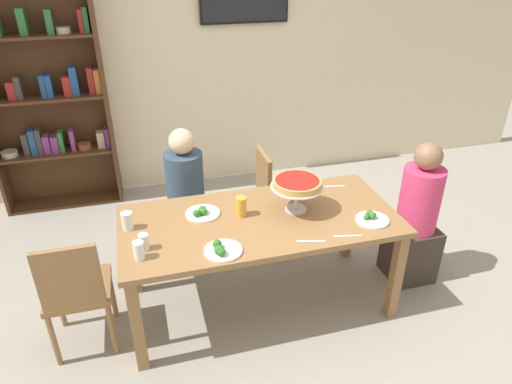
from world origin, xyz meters
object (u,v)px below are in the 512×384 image
Objects in this scene: beer_glass_amber_tall at (241,207)px; cutlery_knife_near at (333,186)px; diner_far_left at (187,205)px; chair_head_west at (76,290)px; dining_table at (260,229)px; deep_dish_pizza_stand at (297,185)px; salad_plate_far_diner at (202,213)px; water_glass_clear_near at (127,221)px; diner_head_east at (415,223)px; chair_far_right at (276,193)px; salad_plate_near_diner at (222,250)px; salad_plate_spare at (372,218)px; cutlery_fork_near at (311,241)px; bookshelf at (46,96)px; water_glass_clear_far at (144,242)px; cutlery_fork_far at (347,236)px; water_glass_clear_spare at (139,250)px.

beer_glass_amber_tall reaches higher than cutlery_knife_near.
chair_head_west is (-0.80, -0.85, -0.01)m from diner_far_left.
deep_dish_pizza_stand is at bearing 8.40° from dining_table.
water_glass_clear_near is (-0.49, -0.04, 0.04)m from salad_plate_far_diner.
beer_glass_amber_tall reaches higher than water_glass_clear_near.
diner_far_left is 1.19m from cutlery_knife_near.
chair_far_right is at bearing -40.08° from diner_head_east.
chair_far_right is 1.41m from water_glass_clear_near.
diner_far_left reaches higher than salad_plate_near_diner.
salad_plate_spare is 1.61m from water_glass_clear_near.
salad_plate_far_diner is 1.31× the size of cutlery_fork_near.
salad_plate_near_diner is 1.68× the size of beer_glass_amber_tall.
salad_plate_near_diner is at bearing -175.24° from salad_plate_spare.
salad_plate_near_diner is at bearing 41.08° from cutlery_knife_near.
salad_plate_near_diner is at bearing -63.12° from bookshelf.
chair_head_west is at bearing 176.47° from salad_plate_spare.
chair_head_west reaches higher than dining_table.
water_glass_clear_far is (-0.77, -0.15, 0.14)m from dining_table.
chair_far_right reaches higher than cutlery_fork_far.
beer_glass_amber_tall is at bearing 156.24° from cutlery_fork_far.
bookshelf is 3.46m from diner_head_east.
salad_plate_near_diner reaches higher than cutlery_knife_near.
water_glass_clear_spare is 1.29m from cutlery_fork_far.
water_glass_clear_near is at bearing 99.12° from water_glass_clear_spare.
water_glass_clear_spare reaches higher than salad_plate_spare.
water_glass_clear_spare is at bearing -80.88° from water_glass_clear_near.
water_glass_clear_spare is (-1.16, -0.99, 0.31)m from chair_far_right.
water_glass_clear_near reaches higher than dining_table.
diner_head_east reaches higher than chair_far_right.
chair_far_right is at bearing 110.27° from salad_plate_spare.
salad_plate_spare is 1.86× the size of water_glass_clear_near.
cutlery_fork_far is (0.12, -1.10, 0.26)m from chair_far_right.
diner_head_east is at bearing -2.81° from water_glass_clear_near.
diner_head_east is at bearing -2.19° from deep_dish_pizza_stand.
diner_head_east is at bearing 11.36° from salad_plate_near_diner.
diner_far_left is 1.32× the size of chair_head_west.
diner_far_left reaches higher than salad_plate_spare.
diner_far_left is 1.09m from salad_plate_near_diner.
cutlery_fork_near is at bearing 65.69° from cutlery_knife_near.
salad_plate_spare is at bearing 23.48° from diner_head_east.
deep_dish_pizza_stand reaches higher than salad_plate_far_diner.
beer_glass_amber_tall is at bearing 25.58° from cutlery_knife_near.
diner_far_left reaches higher than water_glass_clear_near.
chair_far_right is at bearing 27.82° from water_glass_clear_near.
diner_far_left reaches higher than cutlery_fork_near.
cutlery_fork_far is (-0.76, -0.36, 0.25)m from diner_head_east.
salad_plate_near_diner is 0.56m from cutlery_fork_near.
dining_table is at bearing 162.49° from salad_plate_spare.
deep_dish_pizza_stand is at bearing -6.68° from chair_far_right.
salad_plate_far_diner is at bearing 163.59° from beer_glass_amber_tall.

